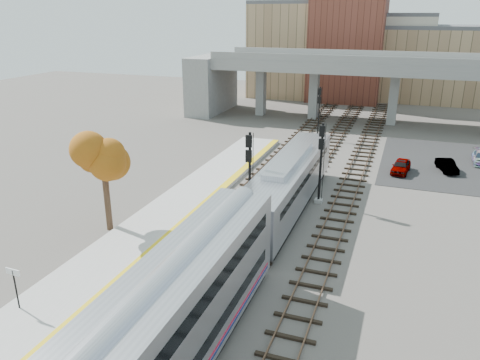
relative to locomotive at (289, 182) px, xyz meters
The scene contains 15 objects.
ground 11.22m from the locomotive, 95.22° to the right, with size 160.00×160.00×0.00m, color #47423D.
platform 13.86m from the locomotive, 127.03° to the right, with size 4.50×60.00×0.35m, color #9E9E99.
yellow_strip 12.79m from the locomotive, 120.14° to the right, with size 0.70×60.00×0.01m, color yellow.
tracks 2.70m from the locomotive, 92.44° to the left, with size 10.70×95.00×0.25m.
overpass 34.47m from the locomotive, 83.43° to the left, with size 54.00×12.00×9.50m.
buildings_far 55.91m from the locomotive, 89.73° to the left, with size 43.00×21.00×20.60m.
parking_lot 21.57m from the locomotive, 52.70° to the left, with size 14.00×18.00×0.04m, color black.
locomotive is the anchor object (origin of this frame).
signal_mast_near 4.06m from the locomotive, 122.48° to the right, with size 0.60×0.64×6.84m.
signal_mast_mid 3.13m from the locomotive, 48.00° to the left, with size 0.60×0.64×6.62m.
signal_mast_far 22.90m from the locomotive, 95.26° to the left, with size 0.60×0.64×6.30m.
station_sign 20.32m from the locomotive, 118.31° to the right, with size 0.90×0.09×2.27m.
tree 13.95m from the locomotive, 145.00° to the right, with size 3.60×3.60×7.36m.
car_a 14.90m from the locomotive, 57.11° to the left, with size 1.52×3.78×1.29m, color #99999E.
car_b 18.96m from the locomotive, 49.55° to the left, with size 1.23×3.53×1.16m, color #99999E.
Camera 1 is at (9.03, -22.29, 14.71)m, focal length 35.00 mm.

